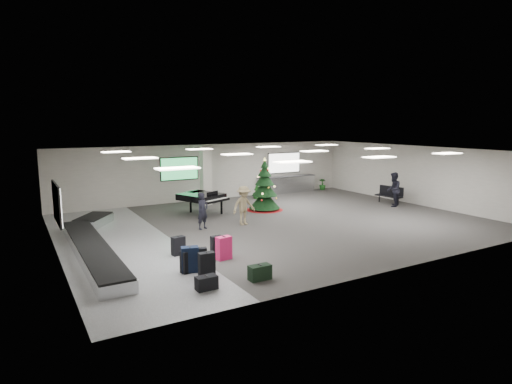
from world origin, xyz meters
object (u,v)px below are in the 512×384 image
traveler_bench (393,190)px  christmas_tree (265,192)px  baggage_carousel (92,243)px  grand_piano (202,197)px  service_counter (287,184)px  bench (390,194)px  potted_plant_right (322,184)px  pink_suitcase (224,248)px  traveler_a (203,211)px  traveler_b (244,205)px  potted_plant_left (256,192)px

traveler_bench → christmas_tree: bearing=-59.2°
baggage_carousel → grand_piano: (5.65, 3.40, 0.64)m
service_counter → bench: 6.55m
service_counter → potted_plant_right: 2.80m
baggage_carousel → pink_suitcase: pink_suitcase is taller
pink_suitcase → traveler_bench: bearing=9.2°
traveler_a → potted_plant_right: 12.57m
baggage_carousel → traveler_a: size_ratio=6.27×
service_counter → traveler_b: (-6.45, -6.21, 0.31)m
pink_suitcase → potted_plant_right: size_ratio=1.04×
traveler_b → traveler_bench: size_ratio=0.94×
pink_suitcase → traveler_b: size_ratio=0.46×
potted_plant_right → grand_piano: bearing=-162.3°
grand_piano → bench: 10.47m
christmas_tree → grand_piano: bearing=170.1°
service_counter → potted_plant_left: 2.86m
grand_piano → potted_plant_left: (4.46, 2.52, -0.46)m
traveler_a → traveler_bench: size_ratio=0.84×
traveler_b → grand_piano: bearing=99.1°
pink_suitcase → traveler_b: traveler_b is taller
service_counter → traveler_bench: size_ratio=2.21×
service_counter → potted_plant_left: size_ratio=5.15×
bench → service_counter: bearing=107.9°
christmas_tree → potted_plant_left: christmas_tree is taller
traveler_a → bench: bearing=-21.6°
baggage_carousel → bench: bench is taller
traveler_b → potted_plant_right: bearing=27.9°
traveler_a → baggage_carousel: bearing=166.4°
pink_suitcase → potted_plant_left: bearing=47.1°
traveler_b → baggage_carousel: bearing=179.3°
pink_suitcase → bench: 13.00m
grand_piano → christmas_tree: bearing=-32.6°
baggage_carousel → christmas_tree: 9.32m
traveler_a → pink_suitcase: bearing=-126.2°
service_counter → potted_plant_left: bearing=-163.4°
grand_piano → traveler_bench: (9.60, -3.23, 0.06)m
christmas_tree → potted_plant_left: size_ratio=3.45×
traveler_a → traveler_bench: traveler_bench is taller
service_counter → grand_piano: 7.93m
christmas_tree → bench: bearing=-15.7°
bench → christmas_tree: bearing=155.3°
service_counter → potted_plant_left: (-2.74, -0.82, -0.15)m
traveler_bench → bench: bearing=-164.3°
service_counter → grand_piano: (-7.19, -3.33, 0.31)m
service_counter → traveler_b: bearing=-136.1°
pink_suitcase → christmas_tree: size_ratio=0.29×
pink_suitcase → christmas_tree: 8.22m
traveler_bench → potted_plant_right: (0.38, 6.42, -0.54)m
traveler_bench → grand_piano: bearing=-55.1°
christmas_tree → traveler_bench: christmas_tree is taller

